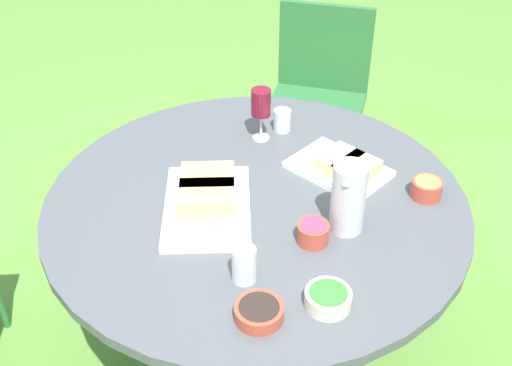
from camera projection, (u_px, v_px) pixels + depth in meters
name	position (u px, v px, depth m)	size (l,w,h in m)	color
ground_plane	(256.00, 350.00, 2.44)	(40.00, 40.00, 0.00)	#5B8C38
dining_table	(256.00, 223.00, 2.06)	(1.33, 1.33, 0.73)	#4C4C51
chair_near_left	(319.00, 87.00, 3.04)	(0.47, 0.49, 0.89)	#2D6B38
water_pitcher	(348.00, 198.00, 1.83)	(0.11, 0.10, 0.22)	silver
wine_glass	(261.00, 104.00, 2.21)	(0.07, 0.07, 0.19)	silver
platter_bread_main	(207.00, 197.00, 1.96)	(0.47, 0.40, 0.07)	white
platter_charcuterie	(343.00, 167.00, 2.10)	(0.31, 0.37, 0.07)	white
bowl_fries	(427.00, 188.00, 2.00)	(0.10, 0.10, 0.06)	#B74733
bowl_salad	(328.00, 298.00, 1.63)	(0.12, 0.12, 0.05)	beige
bowl_olives	(259.00, 311.00, 1.60)	(0.13, 0.13, 0.04)	#B74733
bowl_dip_red	(313.00, 232.00, 1.82)	(0.09, 0.09, 0.06)	#B74733
cup_water_near	(244.00, 264.00, 1.69)	(0.07, 0.07, 0.10)	silver
cup_water_far	(282.00, 120.00, 2.31)	(0.06, 0.06, 0.08)	silver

